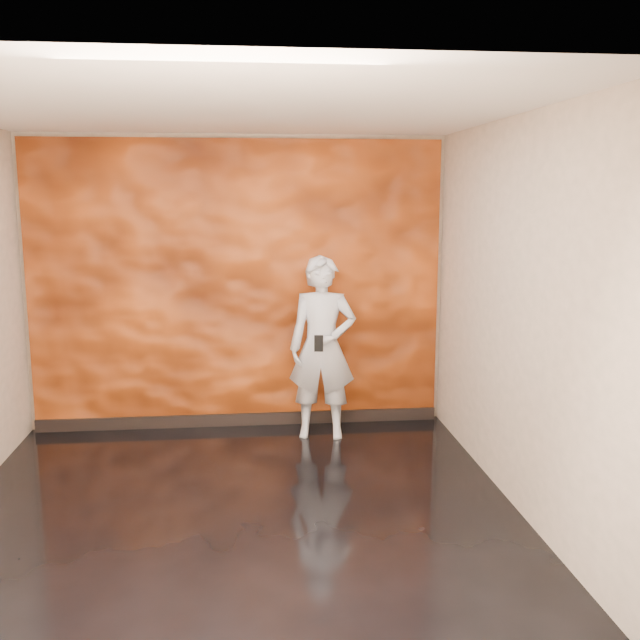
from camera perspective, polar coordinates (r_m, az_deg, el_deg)
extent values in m
cube|color=black|center=(5.35, -6.49, -14.92)|extent=(4.00, 4.00, 0.01)
cube|color=#AC9E89|center=(6.90, -6.61, 2.94)|extent=(4.00, 0.02, 2.80)
cube|color=#AC9E89|center=(2.98, -7.28, -6.60)|extent=(4.00, 0.02, 2.80)
cube|color=#AC9E89|center=(5.29, 15.41, 0.46)|extent=(0.02, 4.00, 2.80)
cube|color=white|center=(4.88, -7.17, 16.47)|extent=(4.00, 4.00, 0.01)
cube|color=orange|center=(6.87, -6.61, 2.73)|extent=(3.90, 0.06, 2.75)
cube|color=black|center=(7.12, -6.39, -7.91)|extent=(3.90, 0.04, 0.12)
imported|color=#ACB1BE|center=(6.58, 0.19, -2.23)|extent=(0.67, 0.49, 1.70)
cube|color=black|center=(6.30, -0.10, -1.88)|extent=(0.08, 0.03, 0.15)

